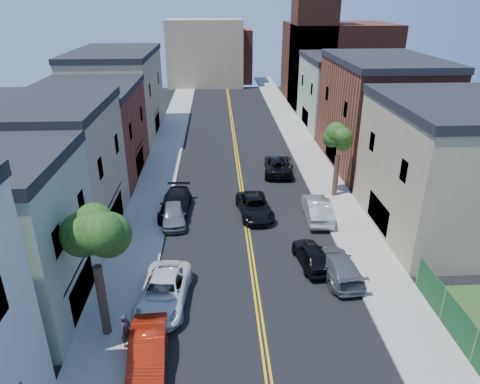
{
  "coord_description": "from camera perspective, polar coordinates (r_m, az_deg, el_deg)",
  "views": [
    {
      "loc": [
        -2.08,
        -3.69,
        15.79
      ],
      "look_at": [
        -0.41,
        26.91,
        2.0
      ],
      "focal_mm": 32.61,
      "sensor_mm": 36.0,
      "label": 1
    }
  ],
  "objects": [
    {
      "name": "black_car_left",
      "position": [
        34.86,
        -8.45,
        -1.53
      ],
      "size": [
        2.51,
        5.58,
        1.59
      ],
      "primitive_type": "imported",
      "rotation": [
        0.0,
        0.0,
        -0.05
      ],
      "color": "black",
      "rests_on": "ground"
    },
    {
      "name": "curb_right",
      "position": [
        47.15,
        7.14,
        4.57
      ],
      "size": [
        0.3,
        100.0,
        0.15
      ],
      "primitive_type": "cube",
      "color": "gray",
      "rests_on": "ground"
    },
    {
      "name": "sidewalk_right",
      "position": [
        47.49,
        9.22,
        4.59
      ],
      "size": [
        3.2,
        100.0,
        0.15
      ],
      "primitive_type": "cube",
      "color": "gray",
      "rests_on": "ground"
    },
    {
      "name": "white_pickup",
      "position": [
        25.21,
        -9.98,
        -12.73
      ],
      "size": [
        3.07,
        5.84,
        1.57
      ],
      "primitive_type": "imported",
      "rotation": [
        0.0,
        0.0,
        -0.08
      ],
      "color": "silver",
      "rests_on": "ground"
    },
    {
      "name": "grey_car_right",
      "position": [
        27.69,
        12.7,
        -9.37
      ],
      "size": [
        2.51,
        5.25,
        1.48
      ],
      "primitive_type": "imported",
      "rotation": [
        0.0,
        0.0,
        3.23
      ],
      "color": "#55585C",
      "rests_on": "ground"
    },
    {
      "name": "black_suv_lane",
      "position": [
        34.19,
        1.93,
        -1.94
      ],
      "size": [
        2.94,
        5.41,
        1.44
      ],
      "primitive_type": "imported",
      "rotation": [
        0.0,
        0.0,
        0.11
      ],
      "color": "black",
      "rests_on": "ground"
    },
    {
      "name": "tree_right_far",
      "position": [
        36.55,
        13.0,
        7.68
      ],
      "size": [
        4.4,
        4.4,
        8.03
      ],
      "color": "#3A251D",
      "rests_on": "sidewalk_right"
    },
    {
      "name": "pedestrian_left",
      "position": [
        22.76,
        -14.71,
        -17.08
      ],
      "size": [
        0.63,
        0.77,
        1.82
      ],
      "primitive_type": "imported",
      "rotation": [
        0.0,
        0.0,
        1.23
      ],
      "color": "#28272E",
      "rests_on": "sidewalk_left"
    },
    {
      "name": "backdrop_left",
      "position": [
        86.26,
        -4.59,
        17.65
      ],
      "size": [
        14.0,
        8.0,
        12.0
      ],
      "primitive_type": "cube",
      "color": "#998466",
      "rests_on": "ground"
    },
    {
      "name": "bldg_left_brick",
      "position": [
        43.08,
        -19.2,
        7.0
      ],
      "size": [
        9.0,
        12.0,
        8.0
      ],
      "primitive_type": "cube",
      "color": "brown",
      "rests_on": "ground"
    },
    {
      "name": "curb_left",
      "position": [
        46.61,
        -7.97,
        4.29
      ],
      "size": [
        0.3,
        100.0,
        0.15
      ],
      "primitive_type": "cube",
      "color": "gray",
      "rests_on": "ground"
    },
    {
      "name": "red_sedan",
      "position": [
        21.87,
        -11.95,
        -19.77
      ],
      "size": [
        1.97,
        4.85,
        1.56
      ],
      "primitive_type": "imported",
      "rotation": [
        0.0,
        0.0,
        0.07
      ],
      "color": "#B11F0B",
      "rests_on": "ground"
    },
    {
      "name": "black_car_right",
      "position": [
        28.41,
        9.41,
        -8.17
      ],
      "size": [
        2.23,
        4.43,
        1.45
      ],
      "primitive_type": "imported",
      "rotation": [
        0.0,
        0.0,
        3.27
      ],
      "color": "black",
      "rests_on": "ground"
    },
    {
      "name": "backdrop_center",
      "position": [
        90.36,
        -1.86,
        17.37
      ],
      "size": [
        10.0,
        8.0,
        10.0
      ],
      "primitive_type": "cube",
      "color": "brown",
      "rests_on": "ground"
    },
    {
      "name": "bldg_left_tan_far",
      "position": [
        56.09,
        -15.68,
        12.01
      ],
      "size": [
        9.0,
        16.0,
        9.5
      ],
      "primitive_type": "cube",
      "color": "#998466",
      "rests_on": "ground"
    },
    {
      "name": "bldg_right_tan",
      "position": [
        33.95,
        25.4,
        2.38
      ],
      "size": [
        9.0,
        12.0,
        9.0
      ],
      "primitive_type": "cube",
      "color": "#998466",
      "rests_on": "ground"
    },
    {
      "name": "bldg_left_tan_near",
      "position": [
        33.05,
        -24.06,
        2.07
      ],
      "size": [
        9.0,
        10.0,
        9.0
      ],
      "primitive_type": "cube",
      "color": "#998466",
      "rests_on": "ground"
    },
    {
      "name": "bldg_right_brick",
      "position": [
        45.96,
        17.71,
        9.52
      ],
      "size": [
        9.0,
        14.0,
        10.0
      ],
      "primitive_type": "cube",
      "color": "brown",
      "rests_on": "ground"
    },
    {
      "name": "bldg_right_palegrn",
      "position": [
        59.1,
        13.04,
        12.37
      ],
      "size": [
        9.0,
        12.0,
        8.5
      ],
      "primitive_type": "cube",
      "color": "gray",
      "rests_on": "ground"
    },
    {
      "name": "dark_car_right_far",
      "position": [
        42.66,
        5.01,
        3.55
      ],
      "size": [
        3.19,
        5.91,
        1.58
      ],
      "primitive_type": "imported",
      "rotation": [
        0.0,
        0.0,
        3.04
      ],
      "color": "black",
      "rests_on": "ground"
    },
    {
      "name": "grey_car_left",
      "position": [
        33.38,
        -8.68,
        -2.86
      ],
      "size": [
        2.19,
        4.54,
        1.5
      ],
      "primitive_type": "imported",
      "rotation": [
        0.0,
        0.0,
        0.1
      ],
      "color": "slate",
      "rests_on": "ground"
    },
    {
      "name": "tree_left_mid",
      "position": [
        20.77,
        -19.01,
        -3.52
      ],
      "size": [
        5.2,
        5.2,
        9.29
      ],
      "color": "#3A251D",
      "rests_on": "sidewalk_left"
    },
    {
      "name": "sidewalk_left",
      "position": [
        46.79,
        -10.11,
        4.22
      ],
      "size": [
        3.2,
        100.0,
        0.15
      ],
      "primitive_type": "cube",
      "color": "gray",
      "rests_on": "ground"
    },
    {
      "name": "church",
      "position": [
        73.61,
        11.92,
        17.08
      ],
      "size": [
        16.2,
        14.2,
        22.6
      ],
      "color": "#4C2319",
      "rests_on": "ground"
    },
    {
      "name": "silver_car_right",
      "position": [
        34.11,
        10.05,
        -2.17
      ],
      "size": [
        1.98,
        5.17,
        1.68
      ],
      "primitive_type": "imported",
      "rotation": [
        0.0,
        0.0,
        3.1
      ],
      "color": "#ABAEB2",
      "rests_on": "ground"
    }
  ]
}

